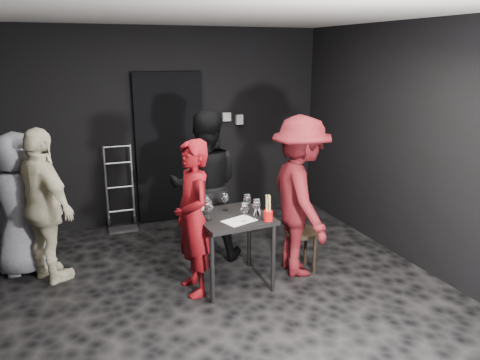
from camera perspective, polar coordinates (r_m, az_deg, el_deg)
name	(u,v)px	position (r m, az deg, el deg)	size (l,w,h in m)	color
floor	(229,298)	(4.79, -1.39, -14.15)	(4.50, 5.00, 0.02)	black
ceiling	(227,10)	(4.18, -1.65, 20.06)	(4.50, 5.00, 0.02)	silver
wall_back	(168,126)	(6.65, -8.77, 6.47)	(4.50, 0.04, 2.70)	black
wall_front	(420,292)	(2.23, 21.07, -12.61)	(4.50, 0.04, 2.70)	black
wall_right	(423,148)	(5.45, 21.46, 3.63)	(0.04, 5.00, 2.70)	black
doorway	(170,148)	(6.65, -8.55, 3.85)	(0.95, 0.10, 2.10)	black
wallbox_upper	(226,117)	(6.82, -1.67, 7.71)	(0.12, 0.06, 0.12)	#B7B7B2
wallbox_lower	(239,120)	(6.89, -0.08, 7.38)	(0.10, 0.06, 0.14)	#B7B7B2
hand_truck	(122,213)	(6.63, -14.22, -3.98)	(0.39, 0.33, 1.16)	#B2B2B7
tasting_table	(232,225)	(4.80, -0.97, -5.47)	(0.72, 0.72, 0.75)	black
stool	(302,238)	(5.22, 7.61, -7.00)	(0.38, 0.38, 0.47)	black
server_red	(193,215)	(4.60, -5.74, -4.28)	(0.60, 0.39, 1.63)	maroon
woman_black	(205,175)	(5.34, -4.33, 0.65)	(0.98, 0.54, 2.01)	black
man_maroon	(300,185)	(4.98, 7.38, -0.58)	(1.29, 0.60, 2.00)	#560F14
bystander_cream	(44,200)	(5.19, -22.83, -2.23)	(1.05, 0.50, 1.79)	beige
bystander_grey	(20,201)	(5.51, -25.26, -2.34)	(0.80, 0.44, 1.64)	gray
tasting_mat	(239,221)	(4.62, -0.09, -4.98)	(0.31, 0.21, 0.00)	white
wine_glass_a	(209,210)	(4.61, -3.84, -3.63)	(0.08, 0.08, 0.22)	white
wine_glass_b	(206,204)	(4.78, -4.12, -2.93)	(0.08, 0.08, 0.22)	white
wine_glass_c	(225,201)	(4.89, -1.79, -2.59)	(0.08, 0.08, 0.20)	white
wine_glass_d	(244,212)	(4.56, 0.55, -3.86)	(0.08, 0.08, 0.21)	white
wine_glass_e	(256,208)	(4.64, 2.01, -3.44)	(0.08, 0.08, 0.22)	white
wine_glass_f	(247,203)	(4.80, 0.89, -2.81)	(0.08, 0.08, 0.22)	white
wine_bottle	(201,207)	(4.70, -4.83, -3.27)	(0.07, 0.07, 0.29)	black
breadstick_cup	(268,208)	(4.59, 3.45, -3.46)	(0.09, 0.09, 0.28)	#BA0D0B
reserved_card	(256,209)	(4.80, 1.93, -3.55)	(0.08, 0.13, 0.10)	white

